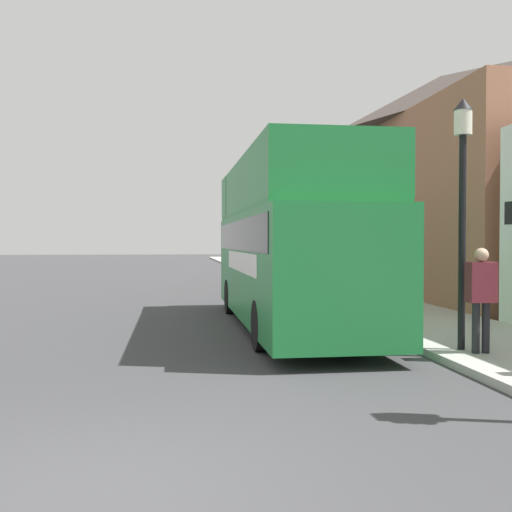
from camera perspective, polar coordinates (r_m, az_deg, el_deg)
ground_plane at (r=26.16m, az=-9.38°, el=-3.26°), size 144.00×144.00×0.00m
sidewalk at (r=24.00m, az=7.34°, el=-3.50°), size 3.43×108.00×0.14m
brick_terrace_rear at (r=26.19m, az=17.10°, el=6.52°), size 6.00×18.22×8.97m
tour_bus at (r=14.70m, az=3.04°, el=0.14°), size 2.55×10.13×4.04m
parked_car_ahead_of_bus at (r=22.57m, az=0.93°, el=-2.33°), size 1.97×4.67×1.37m
pedestrian_third at (r=11.28m, az=20.65°, el=-3.04°), size 0.49×0.27×1.86m
lamp_post_nearest at (r=11.57m, az=19.08°, el=7.21°), size 0.35×0.35×4.57m
lamp_post_second at (r=18.02m, az=8.25°, el=4.71°), size 0.35×0.35×4.34m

